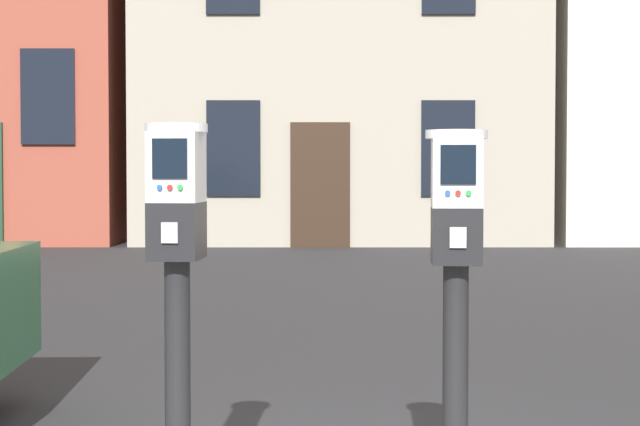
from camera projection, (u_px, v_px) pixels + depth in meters
name	position (u px, v px, depth m)	size (l,w,h in m)	color
parking_meter_near_kerb	(180.00, 242.00, 3.91)	(0.23, 0.26, 1.32)	black
parking_meter_twin_adjacent	(459.00, 247.00, 3.90)	(0.23, 0.26, 1.30)	black
townhouse_green_painted	(341.00, 1.00, 21.65)	(7.19, 5.98, 9.09)	#9E9384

